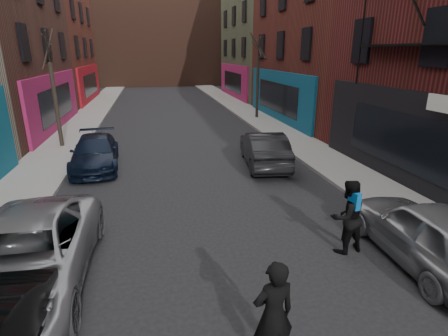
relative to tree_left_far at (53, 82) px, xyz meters
name	(u,v)px	position (x,y,z in m)	size (l,w,h in m)	color
sidewalk_left	(94,111)	(-0.05, 12.00, -3.31)	(2.50, 84.00, 0.13)	gray
sidewalk_right	(238,106)	(12.45, 12.00, -3.31)	(2.50, 84.00, 0.13)	gray
building_far	(157,36)	(6.20, 38.00, 3.62)	(40.00, 10.00, 14.00)	#47281E
tree_left_far	(53,82)	(0.00, 0.00, 0.00)	(2.00, 2.00, 6.50)	black
tree_right_far	(258,70)	(12.40, 6.00, 0.15)	(2.00, 2.00, 6.80)	black
parked_left_far	(26,256)	(1.94, -12.04, -2.63)	(2.49, 5.41, 1.50)	gray
parked_left_end	(95,152)	(2.20, -3.75, -2.71)	(1.87, 4.60, 1.33)	black
parked_right_far	(430,234)	(10.80, -12.98, -2.60)	(1.84, 4.58, 1.56)	gray
parked_right_end	(264,149)	(9.40, -4.95, -2.63)	(1.58, 4.54, 1.49)	black
skateboarder	(273,315)	(6.28, -14.99, -2.36)	(0.67, 0.44, 1.83)	black
pedestrian	(347,216)	(9.20, -12.08, -2.43)	(1.02, 0.86, 1.89)	black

